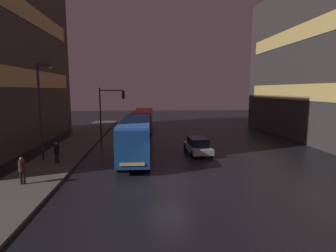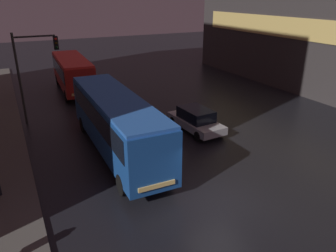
{
  "view_description": "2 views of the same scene",
  "coord_description": "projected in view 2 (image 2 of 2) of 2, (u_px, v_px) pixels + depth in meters",
  "views": [
    {
      "loc": [
        -1.47,
        -16.18,
        5.97
      ],
      "look_at": [
        0.53,
        7.56,
        2.66
      ],
      "focal_mm": 28.0,
      "sensor_mm": 36.0,
      "label": 1
    },
    {
      "loc": [
        -7.32,
        -9.65,
        8.49
      ],
      "look_at": [
        0.36,
        5.74,
        1.53
      ],
      "focal_mm": 35.0,
      "sensor_mm": 36.0,
      "label": 2
    }
  ],
  "objects": [
    {
      "name": "ground_plane",
      "position": [
        220.0,
        204.0,
        14.22
      ],
      "size": [
        120.0,
        120.0,
        0.0
      ],
      "primitive_type": "plane",
      "color": "black"
    },
    {
      "name": "bus_near",
      "position": [
        116.0,
        119.0,
        17.98
      ],
      "size": [
        2.61,
        11.03,
        3.4
      ],
      "rotation": [
        0.0,
        0.0,
        3.13
      ],
      "color": "#194793",
      "rests_on": "ground"
    },
    {
      "name": "traffic_light_main",
      "position": [
        32.0,
        63.0,
        21.93
      ],
      "size": [
        2.86,
        0.35,
        6.2
      ],
      "color": "#2D2D2D",
      "rests_on": "ground"
    },
    {
      "name": "car_taxi",
      "position": [
        196.0,
        120.0,
        21.6
      ],
      "size": [
        2.11,
        4.5,
        1.53
      ],
      "rotation": [
        0.0,
        0.0,
        3.2
      ],
      "color": "#B7B7BC",
      "rests_on": "ground"
    },
    {
      "name": "bus_far",
      "position": [
        72.0,
        71.0,
        30.07
      ],
      "size": [
        2.88,
        9.23,
        3.11
      ],
      "rotation": [
        0.0,
        0.0,
        3.1
      ],
      "color": "#AD1E19",
      "rests_on": "ground"
    }
  ]
}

